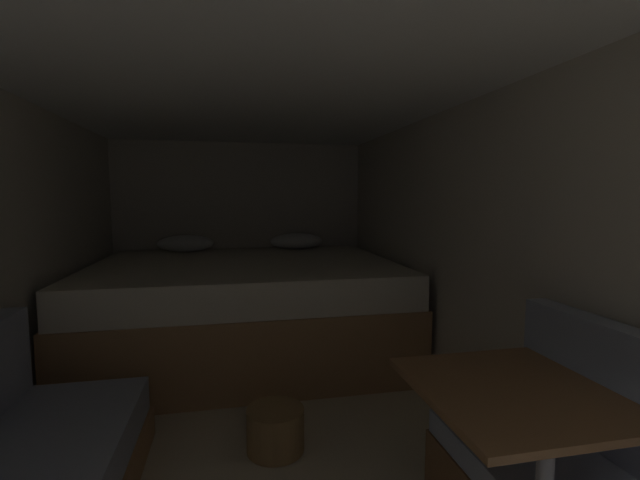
# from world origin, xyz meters

# --- Properties ---
(ground_plane) EXTENTS (6.91, 6.91, 0.00)m
(ground_plane) POSITION_xyz_m (0.00, 1.86, 0.00)
(ground_plane) COLOR beige
(wall_back) EXTENTS (2.75, 0.05, 1.96)m
(wall_back) POSITION_xyz_m (0.00, 4.34, 0.98)
(wall_back) COLOR beige
(wall_back) RESTS_ON ground
(wall_right) EXTENTS (0.05, 4.91, 1.96)m
(wall_right) POSITION_xyz_m (1.35, 1.86, 0.98)
(wall_right) COLOR beige
(wall_right) RESTS_ON ground
(ceiling_slab) EXTENTS (2.75, 4.91, 0.05)m
(ceiling_slab) POSITION_xyz_m (0.00, 1.86, 1.98)
(ceiling_slab) COLOR white
(ceiling_slab) RESTS_ON wall_left
(bed) EXTENTS (2.53, 1.99, 0.98)m
(bed) POSITION_xyz_m (0.00, 3.28, 0.41)
(bed) COLOR #9E7247
(bed) RESTS_ON ground
(dinette_table) EXTENTS (0.61, 0.66, 0.74)m
(dinette_table) POSITION_xyz_m (0.79, 0.75, 0.63)
(dinette_table) COLOR brown
(dinette_table) RESTS_ON ground
(wicker_basket) EXTENTS (0.31, 0.31, 0.23)m
(wicker_basket) POSITION_xyz_m (0.10, 1.75, 0.12)
(wicker_basket) COLOR olive
(wicker_basket) RESTS_ON ground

